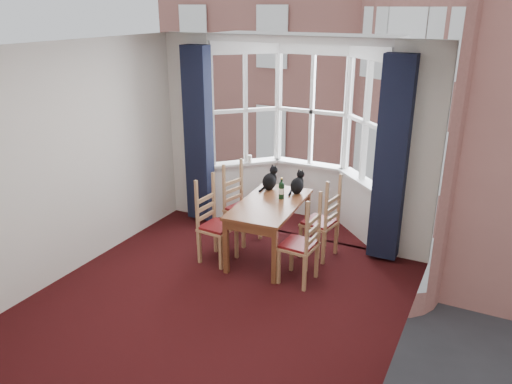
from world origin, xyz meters
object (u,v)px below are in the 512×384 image
Objects in this scene: dining_table at (270,209)px; cat_right at (297,184)px; chair_left_far at (238,208)px; chair_right_far at (325,225)px; wine_bottle at (281,190)px; chair_left_near at (212,226)px; candle_tall at (250,159)px; cat_left at (270,180)px; chair_right_near at (305,247)px.

cat_right is (0.18, 0.49, 0.22)m from dining_table.
chair_left_far is 1.00× the size of chair_right_far.
chair_right_far is 3.16× the size of wine_bottle.
chair_left_near is 7.78× the size of candle_tall.
cat_right is at bearing 5.06° from cat_left.
chair_left_far is 0.94m from cat_right.
chair_left_far is 3.16× the size of wine_bottle.
dining_table is 1.56× the size of chair_left_far.
chair_left_near is 3.16× the size of wine_bottle.
wine_bottle is at bearing -110.58° from cat_right.
cat_right is at bearing 69.29° from dining_table.
chair_left_near and chair_right_near have the same top height.
dining_table is at bearing -23.74° from chair_left_far.
cat_right is at bearing 118.18° from chair_right_near.
candle_tall is (-0.96, 0.94, 0.04)m from wine_bottle.
chair_left_far is at bearing 173.81° from wine_bottle.
chair_left_far is at bearing -179.52° from chair_right_far.
candle_tall is (-0.26, 1.56, 0.46)m from chair_left_near.
chair_left_far and chair_right_far have the same top height.
chair_right_far is 0.74m from wine_bottle.
wine_bottle is (-0.11, -0.29, 0.00)m from cat_right.
chair_left_far is at bearing -73.28° from candle_tall.
candle_tall is (-1.07, 0.65, 0.04)m from cat_right.
chair_left_near is 1.00× the size of chair_left_far.
chair_left_far is 1.30m from chair_right_far.
chair_left_near is 0.70m from chair_left_far.
chair_right_near is 1.33m from cat_left.
cat_right is at bearing 69.42° from wine_bottle.
wine_bottle reaches higher than dining_table.
chair_left_far is 2.76× the size of cat_right.
chair_right_far is 2.61× the size of cat_left.
wine_bottle is 2.46× the size of candle_tall.
chair_right_far is (0.68, 0.29, -0.20)m from dining_table.
cat_left reaches higher than chair_left_far.
dining_table is 4.07× the size of cat_left.
chair_right_near is 1.13m from cat_right.
wine_bottle is at bearing -41.22° from cat_left.
chair_right_far is at bearing 28.49° from chair_left_near.
cat_left reaches higher than chair_right_near.
chair_right_near is at bearing -45.20° from candle_tall.
candle_tall reaches higher than dining_table.
dining_table is 1.56× the size of chair_right_near.
dining_table is 12.15× the size of candle_tall.
candle_tall is at bearing 148.69° from cat_right.
candle_tall is (-0.26, 0.86, 0.46)m from chair_left_far.
cat_right reaches higher than wine_bottle.
cat_right is 2.82× the size of candle_tall.
chair_left_far is 1.01m from candle_tall.
candle_tall is at bearing 134.80° from chair_right_near.
chair_left_near reaches higher than dining_table.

